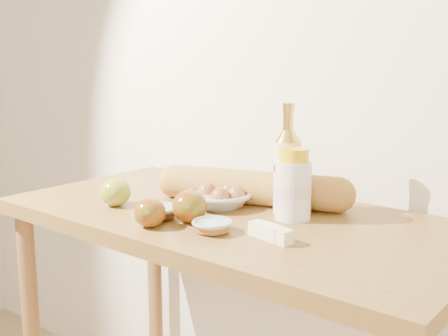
% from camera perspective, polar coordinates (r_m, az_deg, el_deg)
% --- Properties ---
extents(back_wall, '(3.50, 0.02, 2.60)m').
position_cam_1_polar(back_wall, '(1.64, 8.09, 11.54)').
color(back_wall, silver).
rests_on(back_wall, ground).
extents(table, '(1.20, 0.60, 0.90)m').
position_cam_1_polar(table, '(1.46, 0.75, -9.21)').
color(table, olive).
rests_on(table, ground).
extents(bourbon_bottle, '(0.07, 0.07, 0.28)m').
position_cam_1_polar(bourbon_bottle, '(1.42, 6.43, -0.05)').
color(bourbon_bottle, beige).
rests_on(bourbon_bottle, table).
extents(cream_bottle, '(0.09, 0.09, 0.17)m').
position_cam_1_polar(cream_bottle, '(1.36, 7.04, -1.89)').
color(cream_bottle, silver).
rests_on(cream_bottle, table).
extents(egg_bowl, '(0.22, 0.22, 0.06)m').
position_cam_1_polar(egg_bowl, '(1.47, -0.43, -3.00)').
color(egg_bowl, '#95A39D').
rests_on(egg_bowl, table).
extents(baguette, '(0.55, 0.26, 0.09)m').
position_cam_1_polar(baguette, '(1.50, 2.85, -2.00)').
color(baguette, '#C18C3B').
rests_on(baguette, table).
extents(apple_yellowgreen, '(0.08, 0.08, 0.08)m').
position_cam_1_polar(apple_yellowgreen, '(1.51, -10.97, -2.39)').
color(apple_yellowgreen, '#A79021').
rests_on(apple_yellowgreen, table).
extents(apple_redgreen_front, '(0.09, 0.09, 0.07)m').
position_cam_1_polar(apple_redgreen_front, '(1.31, -7.55, -4.50)').
color(apple_redgreen_front, '#99080C').
rests_on(apple_redgreen_front, table).
extents(apple_redgreen_right, '(0.10, 0.10, 0.08)m').
position_cam_1_polar(apple_redgreen_right, '(1.34, -3.53, -3.92)').
color(apple_redgreen_right, '#920F07').
rests_on(apple_redgreen_right, table).
extents(sugar_bowl, '(0.11, 0.11, 0.03)m').
position_cam_1_polar(sugar_bowl, '(1.39, -6.67, -4.42)').
color(sugar_bowl, '#99A6A0').
rests_on(sugar_bowl, table).
extents(syrup_bowl, '(0.11, 0.11, 0.03)m').
position_cam_1_polar(syrup_bowl, '(1.27, -1.17, -5.91)').
color(syrup_bowl, '#95A39C').
rests_on(syrup_bowl, table).
extents(butter_stick, '(0.12, 0.05, 0.03)m').
position_cam_1_polar(butter_stick, '(1.22, 4.75, -6.55)').
color(butter_stick, '#F7EABF').
rests_on(butter_stick, table).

